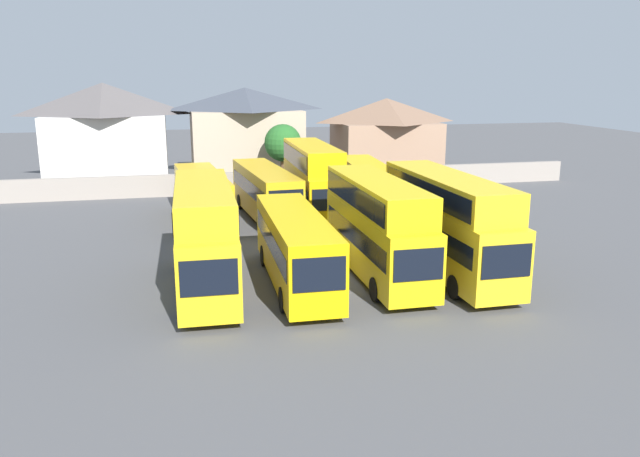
{
  "coord_description": "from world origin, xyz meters",
  "views": [
    {
      "loc": [
        -7.34,
        -28.79,
        9.91
      ],
      "look_at": [
        0.0,
        3.0,
        1.89
      ],
      "focal_mm": 35.69,
      "sensor_mm": 36.0,
      "label": 1
    }
  ],
  "objects_px": {
    "bus_1": "(204,232)",
    "house_terrace_right": "(386,135)",
    "bus_7": "(313,177)",
    "tree_left_of_lot": "(283,143)",
    "bus_8": "(369,185)",
    "house_terrace_left": "(106,132)",
    "bus_5": "(202,194)",
    "bus_2": "(296,245)",
    "bus_3": "(377,223)",
    "bus_4": "(447,219)",
    "house_terrace_centre": "(246,132)",
    "bus_6": "(265,190)"
  },
  "relations": [
    {
      "from": "bus_1",
      "to": "bus_7",
      "type": "distance_m",
      "value": 16.34
    },
    {
      "from": "house_terrace_centre",
      "to": "house_terrace_right",
      "type": "height_order",
      "value": "house_terrace_centre"
    },
    {
      "from": "bus_8",
      "to": "house_terrace_left",
      "type": "height_order",
      "value": "house_terrace_left"
    },
    {
      "from": "bus_6",
      "to": "bus_4",
      "type": "bearing_deg",
      "value": 21.33
    },
    {
      "from": "bus_8",
      "to": "house_terrace_centre",
      "type": "height_order",
      "value": "house_terrace_centre"
    },
    {
      "from": "bus_1",
      "to": "bus_6",
      "type": "distance_m",
      "value": 15.22
    },
    {
      "from": "house_terrace_left",
      "to": "tree_left_of_lot",
      "type": "bearing_deg",
      "value": -22.36
    },
    {
      "from": "house_terrace_centre",
      "to": "house_terrace_right",
      "type": "distance_m",
      "value": 14.25
    },
    {
      "from": "house_terrace_left",
      "to": "house_terrace_right",
      "type": "bearing_deg",
      "value": -0.11
    },
    {
      "from": "bus_1",
      "to": "bus_7",
      "type": "bearing_deg",
      "value": 151.34
    },
    {
      "from": "tree_left_of_lot",
      "to": "house_terrace_left",
      "type": "bearing_deg",
      "value": 157.64
    },
    {
      "from": "bus_1",
      "to": "house_terrace_left",
      "type": "distance_m",
      "value": 33.87
    },
    {
      "from": "bus_2",
      "to": "bus_3",
      "type": "bearing_deg",
      "value": 97.39
    },
    {
      "from": "bus_6",
      "to": "tree_left_of_lot",
      "type": "bearing_deg",
      "value": 160.01
    },
    {
      "from": "house_terrace_centre",
      "to": "tree_left_of_lot",
      "type": "distance_m",
      "value": 6.65
    },
    {
      "from": "bus_8",
      "to": "bus_5",
      "type": "bearing_deg",
      "value": -84.08
    },
    {
      "from": "bus_4",
      "to": "tree_left_of_lot",
      "type": "relative_size",
      "value": 2.1
    },
    {
      "from": "house_terrace_right",
      "to": "bus_1",
      "type": "bearing_deg",
      "value": -121.12
    },
    {
      "from": "house_terrace_centre",
      "to": "bus_3",
      "type": "bearing_deg",
      "value": -85.28
    },
    {
      "from": "bus_3",
      "to": "house_terrace_centre",
      "type": "xyz_separation_m",
      "value": [
        -2.69,
        32.6,
        1.6
      ]
    },
    {
      "from": "bus_8",
      "to": "tree_left_of_lot",
      "type": "xyz_separation_m",
      "value": [
        -4.16,
        12.19,
        1.84
      ]
    },
    {
      "from": "bus_5",
      "to": "house_terrace_centre",
      "type": "bearing_deg",
      "value": 159.79
    },
    {
      "from": "house_terrace_left",
      "to": "house_terrace_centre",
      "type": "distance_m",
      "value": 12.85
    },
    {
      "from": "bus_3",
      "to": "bus_5",
      "type": "bearing_deg",
      "value": -150.8
    },
    {
      "from": "bus_2",
      "to": "bus_7",
      "type": "bearing_deg",
      "value": 165.7
    },
    {
      "from": "bus_7",
      "to": "tree_left_of_lot",
      "type": "bearing_deg",
      "value": -179.26
    },
    {
      "from": "bus_5",
      "to": "house_terrace_left",
      "type": "relative_size",
      "value": 0.97
    },
    {
      "from": "house_terrace_left",
      "to": "bus_3",
      "type": "bearing_deg",
      "value": -64.68
    },
    {
      "from": "house_terrace_right",
      "to": "house_terrace_left",
      "type": "bearing_deg",
      "value": 179.89
    },
    {
      "from": "bus_4",
      "to": "bus_2",
      "type": "bearing_deg",
      "value": -89.27
    },
    {
      "from": "bus_3",
      "to": "tree_left_of_lot",
      "type": "xyz_separation_m",
      "value": [
        -0.12,
        26.49,
        1.09
      ]
    },
    {
      "from": "bus_1",
      "to": "bus_3",
      "type": "xyz_separation_m",
      "value": [
        8.38,
        0.22,
        -0.05
      ]
    },
    {
      "from": "bus_1",
      "to": "bus_6",
      "type": "bearing_deg",
      "value": 162.65
    },
    {
      "from": "bus_1",
      "to": "bus_2",
      "type": "bearing_deg",
      "value": 88.25
    },
    {
      "from": "bus_7",
      "to": "house_terrace_left",
      "type": "bearing_deg",
      "value": -139.88
    },
    {
      "from": "bus_3",
      "to": "bus_8",
      "type": "relative_size",
      "value": 0.92
    },
    {
      "from": "bus_4",
      "to": "bus_5",
      "type": "height_order",
      "value": "bus_4"
    },
    {
      "from": "bus_1",
      "to": "bus_8",
      "type": "height_order",
      "value": "bus_1"
    },
    {
      "from": "bus_8",
      "to": "house_terrace_left",
      "type": "bearing_deg",
      "value": -128.82
    },
    {
      "from": "bus_6",
      "to": "bus_7",
      "type": "relative_size",
      "value": 1.1
    },
    {
      "from": "bus_1",
      "to": "house_terrace_right",
      "type": "xyz_separation_m",
      "value": [
        19.92,
        33.0,
        0.99
      ]
    },
    {
      "from": "bus_4",
      "to": "bus_7",
      "type": "height_order",
      "value": "bus_7"
    },
    {
      "from": "bus_5",
      "to": "tree_left_of_lot",
      "type": "xyz_separation_m",
      "value": [
        7.71,
        12.46,
        1.92
      ]
    },
    {
      "from": "bus_2",
      "to": "bus_3",
      "type": "relative_size",
      "value": 1.02
    },
    {
      "from": "bus_4",
      "to": "house_terrace_centre",
      "type": "xyz_separation_m",
      "value": [
        -6.25,
        32.87,
        1.53
      ]
    },
    {
      "from": "bus_2",
      "to": "bus_3",
      "type": "distance_m",
      "value": 4.27
    },
    {
      "from": "bus_1",
      "to": "bus_8",
      "type": "xyz_separation_m",
      "value": [
        12.41,
        14.52,
        -0.79
      ]
    },
    {
      "from": "bus_3",
      "to": "house_terrace_centre",
      "type": "bearing_deg",
      "value": -175.27
    },
    {
      "from": "house_terrace_right",
      "to": "bus_7",
      "type": "bearing_deg",
      "value": -121.91
    },
    {
      "from": "bus_7",
      "to": "tree_left_of_lot",
      "type": "distance_m",
      "value": 12.61
    }
  ]
}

